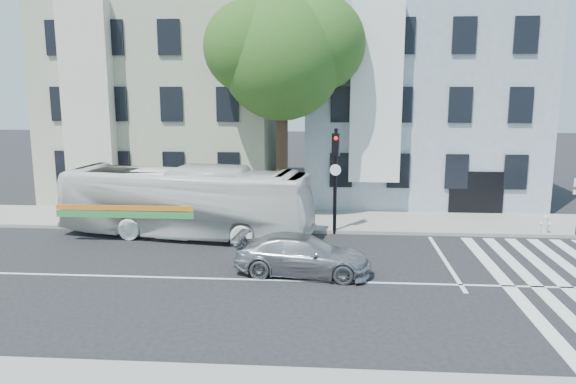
# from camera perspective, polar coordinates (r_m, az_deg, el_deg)

# --- Properties ---
(ground) EXTENTS (120.00, 120.00, 0.00)m
(ground) POSITION_cam_1_polar(r_m,az_deg,el_deg) (18.78, -2.82, -8.91)
(ground) COLOR black
(ground) RESTS_ON ground
(sidewalk_far) EXTENTS (80.00, 4.00, 0.15)m
(sidewalk_far) POSITION_cam_1_polar(r_m,az_deg,el_deg) (26.39, -0.70, -2.89)
(sidewalk_far) COLOR gray
(sidewalk_far) RESTS_ON ground
(building_left) EXTENTS (12.00, 10.00, 11.00)m
(building_left) POSITION_cam_1_polar(r_m,az_deg,el_deg) (33.83, -11.73, 9.20)
(building_left) COLOR #A2A489
(building_left) RESTS_ON ground
(building_right) EXTENTS (12.00, 10.00, 11.00)m
(building_right) POSITION_cam_1_polar(r_m,az_deg,el_deg) (32.90, 12.76, 9.12)
(building_right) COLOR #8896A2
(building_right) RESTS_ON ground
(street_tree) EXTENTS (7.30, 5.90, 11.10)m
(street_tree) POSITION_cam_1_polar(r_m,az_deg,el_deg) (26.40, -0.47, 14.08)
(street_tree) COLOR #2D2116
(street_tree) RESTS_ON ground
(bus) EXTENTS (4.18, 10.99, 2.99)m
(bus) POSITION_cam_1_polar(r_m,az_deg,el_deg) (24.01, -10.34, -0.98)
(bus) COLOR silver
(bus) RESTS_ON ground
(sedan) EXTENTS (2.39, 4.81, 1.34)m
(sedan) POSITION_cam_1_polar(r_m,az_deg,el_deg) (19.14, 1.51, -6.40)
(sedan) COLOR #A3A4AA
(sedan) RESTS_ON ground
(hedge) EXTENTS (8.54, 1.63, 0.70)m
(hedge) POSITION_cam_1_polar(r_m,az_deg,el_deg) (25.56, -12.12, -2.61)
(hedge) COLOR #1E5C1E
(hedge) RESTS_ON sidewalk_far
(traffic_signal) EXTENTS (0.47, 0.54, 4.55)m
(traffic_signal) POSITION_cam_1_polar(r_m,az_deg,el_deg) (23.73, 4.84, 2.56)
(traffic_signal) COLOR black
(traffic_signal) RESTS_ON ground
(fire_hydrant) EXTENTS (0.44, 0.28, 0.77)m
(fire_hydrant) POSITION_cam_1_polar(r_m,az_deg,el_deg) (26.20, 24.67, -2.96)
(fire_hydrant) COLOR beige
(fire_hydrant) RESTS_ON sidewalk_far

